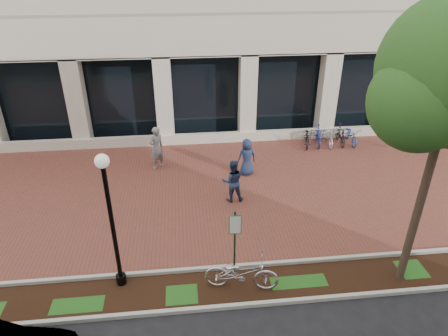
{
  "coord_description": "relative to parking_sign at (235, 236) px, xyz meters",
  "views": [
    {
      "loc": [
        -1.17,
        -13.46,
        8.29
      ],
      "look_at": [
        0.23,
        -0.8,
        1.4
      ],
      "focal_mm": 32.0,
      "sensor_mm": 36.0,
      "label": 1
    }
  ],
  "objects": [
    {
      "name": "locked_bicycle",
      "position": [
        0.13,
        -0.45,
        -0.91
      ],
      "size": [
        2.16,
        1.11,
        1.08
      ],
      "primitive_type": "imported",
      "rotation": [
        0.0,
        0.0,
        1.37
      ],
      "color": "silver",
      "rests_on": "ground"
    },
    {
      "name": "bike_rack_cluster",
      "position": [
        5.81,
        8.52,
        -1.01
      ],
      "size": [
        3.01,
        1.72,
        0.95
      ],
      "rotation": [
        0.0,
        0.0,
        -0.15
      ],
      "color": "black",
      "rests_on": "ground"
    },
    {
      "name": "curb_plaza_side",
      "position": [
        -0.08,
        0.33,
        -1.39
      ],
      "size": [
        40.0,
        0.12,
        0.12
      ],
      "primitive_type": "cube",
      "color": "#A6A59C",
      "rests_on": "ground"
    },
    {
      "name": "curb_street_side",
      "position": [
        -0.08,
        -1.17,
        -1.39
      ],
      "size": [
        40.0,
        0.12,
        0.12
      ],
      "primitive_type": "cube",
      "color": "#A6A59C",
      "rests_on": "ground"
    },
    {
      "name": "parking_sign",
      "position": [
        0.0,
        0.0,
        0.0
      ],
      "size": [
        0.34,
        0.07,
        2.26
      ],
      "rotation": [
        0.0,
        0.0,
        -0.06
      ],
      "color": "#13361A",
      "rests_on": "ground"
    },
    {
      "name": "brick_plaza",
      "position": [
        -0.08,
        4.83,
        -1.45
      ],
      "size": [
        40.0,
        9.0,
        0.01
      ],
      "primitive_type": "cube",
      "color": "brown",
      "rests_on": "ground"
    },
    {
      "name": "lamppost",
      "position": [
        -3.22,
        0.08,
        0.87
      ],
      "size": [
        0.36,
        0.36,
        4.1
      ],
      "color": "black",
      "rests_on": "ground"
    },
    {
      "name": "pedestrian_left",
      "position": [
        -2.43,
        6.99,
        -0.5
      ],
      "size": [
        0.83,
        0.79,
        1.91
      ],
      "primitive_type": "imported",
      "rotation": [
        0.0,
        0.0,
        3.8
      ],
      "color": "slate",
      "rests_on": "ground"
    },
    {
      "name": "pedestrian_right",
      "position": [
        1.32,
        5.98,
        -0.65
      ],
      "size": [
        0.86,
        0.64,
        1.6
      ],
      "primitive_type": "imported",
      "rotation": [
        0.0,
        0.0,
        3.32
      ],
      "color": "#1C2747",
      "rests_on": "ground"
    },
    {
      "name": "ground",
      "position": [
        -0.08,
        4.83,
        -1.45
      ],
      "size": [
        120.0,
        120.0,
        0.0
      ],
      "primitive_type": "plane",
      "color": "black",
      "rests_on": "ground"
    },
    {
      "name": "pedestrian_mid",
      "position": [
        0.47,
        4.03,
        -0.61
      ],
      "size": [
        0.83,
        0.65,
        1.67
      ],
      "primitive_type": "imported",
      "rotation": [
        0.0,
        0.0,
        3.17
      ],
      "color": "navy",
      "rests_on": "ground"
    },
    {
      "name": "planting_strip",
      "position": [
        -0.08,
        -0.42,
        -1.45
      ],
      "size": [
        40.0,
        1.5,
        0.01
      ],
      "primitive_type": "cube",
      "color": "black",
      "rests_on": "ground"
    },
    {
      "name": "bollard",
      "position": [
        8.45,
        7.88,
        -0.94
      ],
      "size": [
        0.12,
        0.12,
        1.0
      ],
      "color": "silver",
      "rests_on": "ground"
    }
  ]
}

